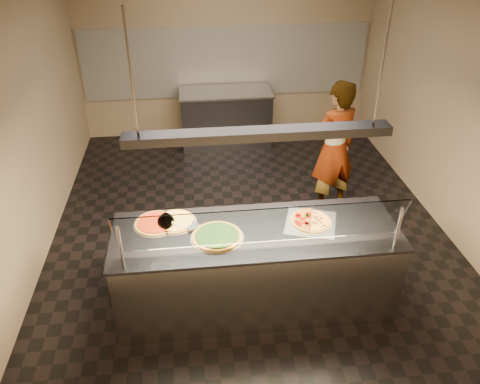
{
  "coord_description": "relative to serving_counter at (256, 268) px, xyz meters",
  "views": [
    {
      "loc": [
        -0.69,
        -5.0,
        3.61
      ],
      "look_at": [
        -0.21,
        -0.83,
        1.02
      ],
      "focal_mm": 35.0,
      "sensor_mm": 36.0,
      "label": 1
    }
  ],
  "objects": [
    {
      "name": "lamp_rod_right",
      "position": [
        1.0,
        0.0,
        2.03
      ],
      "size": [
        0.02,
        0.02,
        1.01
      ],
      "primitive_type": "cylinder",
      "color": "#B7B7BC",
      "rests_on": "ceiling"
    },
    {
      "name": "heat_lamp_housing",
      "position": [
        0.0,
        0.0,
        1.48
      ],
      "size": [
        2.3,
        0.18,
        0.08
      ],
      "primitive_type": "cube",
      "color": "#313136",
      "rests_on": "ceiling"
    },
    {
      "name": "pizza_spatula",
      "position": [
        -0.7,
        0.13,
        0.49
      ],
      "size": [
        0.28,
        0.17,
        0.02
      ],
      "color": "#B7B7BC",
      "rests_on": "pizza_spinach"
    },
    {
      "name": "pizza_cheese",
      "position": [
        -0.78,
        0.23,
        0.48
      ],
      "size": [
        0.43,
        0.43,
        0.03
      ],
      "color": "silver",
      "rests_on": "serving_counter"
    },
    {
      "name": "serving_counter",
      "position": [
        0.0,
        0.0,
        0.0
      ],
      "size": [
        2.78,
        0.94,
        0.93
      ],
      "color": "#B7B7BC",
      "rests_on": "ground"
    },
    {
      "name": "lamp_rod_left",
      "position": [
        -1.0,
        0.0,
        2.03
      ],
      "size": [
        0.02,
        0.02,
        1.01
      ],
      "primitive_type": "cylinder",
      "color": "#B7B7BC",
      "rests_on": "ceiling"
    },
    {
      "name": "half_pizza_sausage",
      "position": [
        0.65,
        0.07,
        0.49
      ],
      "size": [
        0.31,
        0.44,
        0.04
      ],
      "color": "olive",
      "rests_on": "perforated_tray"
    },
    {
      "name": "wall_left",
      "position": [
        -2.39,
        1.41,
        1.03
      ],
      "size": [
        0.02,
        6.0,
        3.0
      ],
      "primitive_type": "cube",
      "color": "#927D5E",
      "rests_on": "ground"
    },
    {
      "name": "tile_band",
      "position": [
        0.12,
        4.39,
        0.83
      ],
      "size": [
        4.9,
        0.02,
        1.2
      ],
      "primitive_type": "cube",
      "color": "silver",
      "rests_on": "wall_back"
    },
    {
      "name": "wall_back",
      "position": [
        0.12,
        4.42,
        1.03
      ],
      "size": [
        5.0,
        0.02,
        3.0
      ],
      "primitive_type": "cube",
      "color": "#927D5E",
      "rests_on": "ground"
    },
    {
      "name": "half_pizza_pepperoni",
      "position": [
        0.45,
        0.07,
        0.5
      ],
      "size": [
        0.31,
        0.44,
        0.05
      ],
      "color": "olive",
      "rests_on": "perforated_tray"
    },
    {
      "name": "ground",
      "position": [
        0.12,
        1.41,
        -0.48
      ],
      "size": [
        5.0,
        6.0,
        0.02
      ],
      "primitive_type": "cube",
      "color": "black",
      "rests_on": "ground"
    },
    {
      "name": "worker",
      "position": [
        1.26,
        1.66,
        0.45
      ],
      "size": [
        0.78,
        0.65,
        1.83
      ],
      "primitive_type": "imported",
      "rotation": [
        0.0,
        0.0,
        3.51
      ],
      "color": "#36303B",
      "rests_on": "ground"
    },
    {
      "name": "sneeze_guard",
      "position": [
        0.0,
        -0.34,
        0.76
      ],
      "size": [
        2.54,
        0.18,
        0.54
      ],
      "color": "#B7B7BC",
      "rests_on": "serving_counter"
    },
    {
      "name": "prep_table",
      "position": [
        0.05,
        3.96,
        0.0
      ],
      "size": [
        1.56,
        0.74,
        0.93
      ],
      "color": "#313136",
      "rests_on": "ground"
    },
    {
      "name": "pizza_spinach",
      "position": [
        -0.38,
        -0.06,
        0.48
      ],
      "size": [
        0.51,
        0.51,
        0.03
      ],
      "color": "silver",
      "rests_on": "serving_counter"
    },
    {
      "name": "perforated_tray",
      "position": [
        0.55,
        0.07,
        0.47
      ],
      "size": [
        0.61,
        0.61,
        0.01
      ],
      "color": "silver",
      "rests_on": "serving_counter"
    },
    {
      "name": "wall_front",
      "position": [
        0.12,
        -1.6,
        1.03
      ],
      "size": [
        5.0,
        0.02,
        3.0
      ],
      "primitive_type": "cube",
      "color": "#927D5E",
      "rests_on": "ground"
    },
    {
      "name": "pizza_tomato",
      "position": [
        -0.96,
        0.22,
        0.48
      ],
      "size": [
        0.45,
        0.45,
        0.03
      ],
      "color": "silver",
      "rests_on": "serving_counter"
    },
    {
      "name": "wall_right",
      "position": [
        2.63,
        1.41,
        1.03
      ],
      "size": [
        0.02,
        6.0,
        3.0
      ],
      "primitive_type": "cube",
      "color": "#927D5E",
      "rests_on": "ground"
    }
  ]
}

